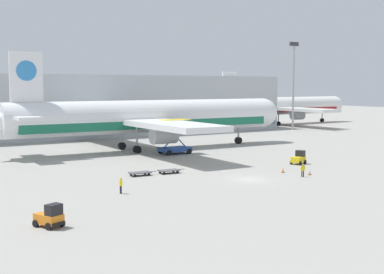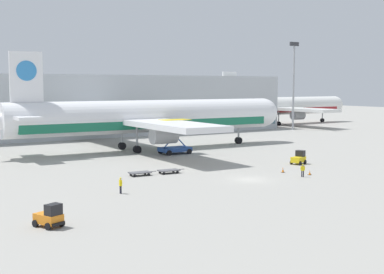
% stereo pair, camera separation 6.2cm
% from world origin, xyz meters
% --- Properties ---
extents(ground_plane, '(400.00, 400.00, 0.00)m').
position_xyz_m(ground_plane, '(0.00, 0.00, 0.00)').
color(ground_plane, '#9E9B93').
extents(terminal_building, '(90.00, 18.20, 14.00)m').
position_xyz_m(terminal_building, '(10.47, 66.95, 6.99)').
color(terminal_building, '#B2B7BC').
rests_on(terminal_building, ground_plane).
extents(light_mast, '(2.80, 0.50, 22.83)m').
position_xyz_m(light_mast, '(56.11, 52.54, 13.25)').
color(light_mast, '#9EA0A5').
rests_on(light_mast, ground_plane).
extents(airplane_main, '(58.08, 48.15, 17.00)m').
position_xyz_m(airplane_main, '(3.26, 33.97, 5.84)').
color(airplane_main, white).
rests_on(airplane_main, ground_plane).
extents(airplane_distant, '(52.69, 43.76, 15.42)m').
position_xyz_m(airplane_distant, '(66.27, 69.27, 5.30)').
color(airplane_distant, white).
rests_on(airplane_distant, ground_plane).
extents(scissor_lift_loader, '(5.26, 3.45, 5.88)m').
position_xyz_m(scissor_lift_loader, '(4.84, 26.49, 2.21)').
color(scissor_lift_loader, '#284C99').
rests_on(scissor_lift_loader, ground_plane).
extents(baggage_tug_foreground, '(2.35, 2.78, 2.00)m').
position_xyz_m(baggage_tug_foreground, '(-27.88, -8.82, 0.88)').
color(baggage_tug_foreground, orange).
rests_on(baggage_tug_foreground, ground_plane).
extents(baggage_tug_mid, '(2.76, 2.29, 2.00)m').
position_xyz_m(baggage_tug_mid, '(14.41, 6.42, 0.88)').
color(baggage_tug_mid, yellow).
rests_on(baggage_tug_mid, ground_plane).
extents(baggage_dolly_lead, '(3.74, 1.68, 0.48)m').
position_xyz_m(baggage_dolly_lead, '(-10.20, 9.82, 0.39)').
color(baggage_dolly_lead, '#56565B').
rests_on(baggage_dolly_lead, ground_plane).
extents(baggage_dolly_second, '(3.74, 1.68, 0.48)m').
position_xyz_m(baggage_dolly_second, '(-6.13, 9.41, 0.39)').
color(baggage_dolly_second, '#56565B').
rests_on(baggage_dolly_second, ground_plane).
extents(ground_crew_near, '(0.23, 0.57, 1.78)m').
position_xyz_m(ground_crew_near, '(-17.19, 0.59, 1.05)').
color(ground_crew_near, black).
rests_on(ground_crew_near, ground_plane).
extents(ground_crew_far, '(0.46, 0.40, 1.68)m').
position_xyz_m(ground_crew_far, '(6.91, -2.16, 0.98)').
color(ground_crew_far, black).
rests_on(ground_crew_far, ground_plane).
extents(traffic_cone_near, '(0.40, 0.40, 0.64)m').
position_xyz_m(traffic_cone_near, '(8.80, -1.51, 0.31)').
color(traffic_cone_near, black).
rests_on(traffic_cone_near, ground_plane).
extents(traffic_cone_far, '(0.40, 0.40, 0.75)m').
position_xyz_m(traffic_cone_far, '(7.20, 1.88, 0.37)').
color(traffic_cone_far, black).
rests_on(traffic_cone_far, ground_plane).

